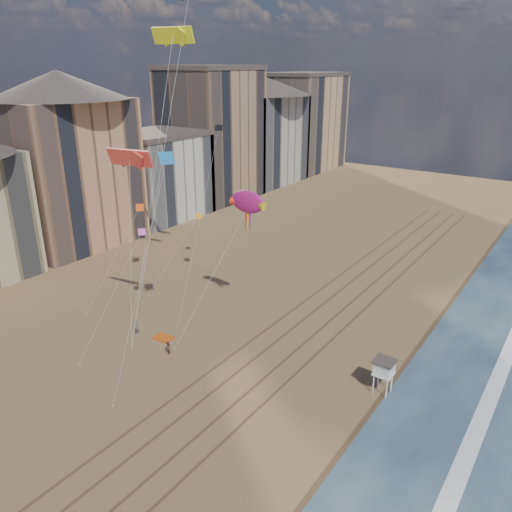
{
  "coord_description": "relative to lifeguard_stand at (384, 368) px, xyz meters",
  "views": [
    {
      "loc": [
        27.25,
        -16.05,
        29.32
      ],
      "look_at": [
        -1.94,
        26.0,
        9.5
      ],
      "focal_mm": 35.0,
      "sensor_mm": 36.0,
      "label": 1
    }
  ],
  "objects": [
    {
      "name": "grounded_kite",
      "position": [
        -24.12,
        -4.75,
        -2.6
      ],
      "size": [
        2.32,
        1.6,
        0.25
      ],
      "primitive_type": "cube",
      "rotation": [
        0.0,
        0.0,
        0.1
      ],
      "color": "#DD5312",
      "rests_on": "ground"
    },
    {
      "name": "wet_sand",
      "position": [
        4.52,
        16.62,
        -2.72
      ],
      "size": [
        260.0,
        260.0,
        0.0
      ],
      "primitive_type": "plane",
      "color": "#42301E",
      "rests_on": "ground"
    },
    {
      "name": "lifeguard_stand",
      "position": [
        0.0,
        0.0,
        0.0
      ],
      "size": [
        1.96,
        1.96,
        3.53
      ],
      "color": "white",
      "rests_on": "ground"
    },
    {
      "name": "small_kites",
      "position": [
        -27.22,
        0.99,
        13.45
      ],
      "size": [
        18.74,
        18.54,
        12.98
      ],
      "color": "black",
      "rests_on": "ground"
    },
    {
      "name": "foam",
      "position": [
        8.72,
        16.62,
        -2.72
      ],
      "size": [
        260.0,
        260.0,
        0.0
      ],
      "primitive_type": "plane",
      "color": "white",
      "rests_on": "ground"
    },
    {
      "name": "show_kite",
      "position": [
        -18.38,
        3.82,
        12.32
      ],
      "size": [
        4.38,
        5.27,
        18.0
      ],
      "color": "#AC1A6F",
      "rests_on": "ground"
    },
    {
      "name": "tracks",
      "position": [
        -11.93,
        6.62,
        -2.72
      ],
      "size": [
        7.68,
        120.0,
        0.01
      ],
      "color": "brown",
      "rests_on": "ground"
    },
    {
      "name": "kite_flyer_b",
      "position": [
        -21.47,
        -6.74,
        -1.94
      ],
      "size": [
        0.92,
        0.96,
        1.56
      ],
      "primitive_type": "imported",
      "rotation": [
        0.0,
        0.0,
        -0.94
      ],
      "color": "#8E4C48",
      "rests_on": "ground"
    },
    {
      "name": "parafoils",
      "position": [
        -25.81,
        0.37,
        27.74
      ],
      "size": [
        7.27,
        12.68,
        17.66
      ],
      "color": "black",
      "rests_on": "ground"
    },
    {
      "name": "buildings",
      "position": [
        -60.21,
        42.21,
        10.83
      ],
      "size": [
        34.72,
        131.35,
        29.0
      ],
      "color": "#C6B284",
      "rests_on": "ground"
    },
    {
      "name": "ground",
      "position": [
        -14.48,
        -23.38,
        -2.72
      ],
      "size": [
        260.0,
        260.0,
        0.0
      ],
      "primitive_type": "plane",
      "color": "brown",
      "rests_on": "ground"
    },
    {
      "name": "kite_flyer_a",
      "position": [
        -27.5,
        -5.63,
        -1.95
      ],
      "size": [
        0.57,
        0.38,
        1.55
      ],
      "primitive_type": "imported",
      "rotation": [
        0.0,
        0.0,
        -0.02
      ],
      "color": "slate",
      "rests_on": "ground"
    }
  ]
}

